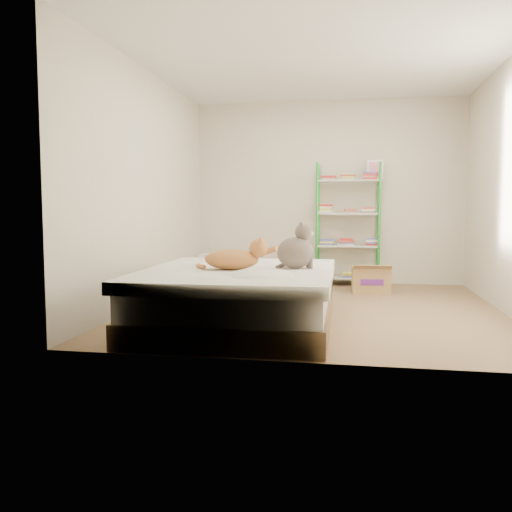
% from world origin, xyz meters
% --- Properties ---
extents(room, '(3.81, 4.21, 2.61)m').
position_xyz_m(room, '(0.00, 0.00, 1.30)').
color(room, '#846A4E').
rests_on(room, ground).
extents(bed, '(1.70, 2.10, 0.53)m').
position_xyz_m(bed, '(-0.63, -1.05, 0.26)').
color(bed, brown).
rests_on(bed, ground).
extents(orange_cat, '(0.59, 0.35, 0.23)m').
position_xyz_m(orange_cat, '(-0.69, -1.12, 0.64)').
color(orange_cat, '#D97B42').
rests_on(orange_cat, bed).
extents(grey_cat, '(0.43, 0.38, 0.41)m').
position_xyz_m(grey_cat, '(-0.14, -0.92, 0.73)').
color(grey_cat, brown).
rests_on(grey_cat, bed).
extents(shelf_unit, '(0.91, 0.36, 1.74)m').
position_xyz_m(shelf_unit, '(0.31, 1.88, 0.88)').
color(shelf_unit, green).
rests_on(shelf_unit, ground).
extents(cardboard_box, '(0.49, 0.47, 0.38)m').
position_xyz_m(cardboard_box, '(0.60, 1.21, 0.17)').
color(cardboard_box, tan).
rests_on(cardboard_box, ground).
extents(white_bin, '(0.36, 0.32, 0.41)m').
position_xyz_m(white_bin, '(-1.65, 1.85, 0.21)').
color(white_bin, white).
rests_on(white_bin, ground).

